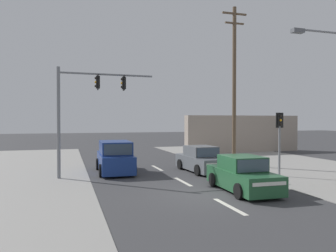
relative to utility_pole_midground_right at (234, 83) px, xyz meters
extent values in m
plane|color=#3A3A3D|center=(-5.32, -7.43, -5.68)|extent=(140.00, 140.00, 0.00)
cube|color=silver|center=(-5.32, -9.43, -5.67)|extent=(0.20, 2.40, 0.01)
cube|color=silver|center=(-5.32, -4.43, -5.67)|extent=(0.20, 2.40, 0.01)
cube|color=silver|center=(-5.32, 0.57, -5.67)|extent=(0.20, 2.40, 0.01)
cube|color=gray|center=(-13.82, -3.43, -5.67)|extent=(8.00, 40.00, 0.02)
cylinder|color=slate|center=(0.00, -8.05, 1.44)|extent=(2.60, 0.10, 0.09)
cube|color=#595B60|center=(-1.30, -8.05, 1.37)|extent=(0.56, 0.28, 0.18)
cylinder|color=brown|center=(0.00, 0.00, -0.25)|extent=(0.26, 0.26, 10.86)
cube|color=brown|center=(0.00, 0.00, 4.73)|extent=(1.80, 0.12, 0.11)
cube|color=brown|center=(0.00, 0.00, 4.08)|extent=(1.40, 0.12, 0.10)
cylinder|color=slate|center=(-11.39, -1.64, -2.68)|extent=(0.18, 0.18, 6.00)
cylinder|color=slate|center=(-8.79, -1.56, 0.02)|extent=(5.20, 0.26, 0.11)
cube|color=black|center=(-9.31, -1.58, -0.43)|extent=(0.21, 0.27, 0.68)
cube|color=black|center=(-9.31, -1.58, -0.43)|extent=(0.05, 0.44, 0.84)
sphere|color=black|center=(-9.43, -1.58, -0.21)|extent=(0.13, 0.13, 0.13)
sphere|color=orange|center=(-9.43, -1.58, -0.43)|extent=(0.13, 0.13, 0.13)
sphere|color=black|center=(-9.43, -1.58, -0.65)|extent=(0.13, 0.13, 0.13)
cube|color=black|center=(-7.85, -1.53, -0.43)|extent=(0.21, 0.27, 0.68)
cube|color=black|center=(-7.85, -1.53, -0.43)|extent=(0.05, 0.44, 0.84)
sphere|color=black|center=(-7.97, -1.54, -0.21)|extent=(0.13, 0.13, 0.13)
sphere|color=orange|center=(-7.97, -1.54, -0.43)|extent=(0.13, 0.13, 0.13)
sphere|color=black|center=(-7.97, -1.54, -0.65)|extent=(0.13, 0.13, 0.13)
cylinder|color=slate|center=(0.34, -4.56, -4.28)|extent=(0.12, 0.12, 2.80)
cube|color=black|center=(0.34, -4.56, -2.54)|extent=(0.28, 0.22, 0.68)
cube|color=black|center=(0.34, -4.56, -2.54)|extent=(0.44, 0.08, 0.84)
sphere|color=black|center=(0.32, -4.68, -2.32)|extent=(0.13, 0.13, 0.13)
sphere|color=orange|center=(0.32, -4.68, -2.54)|extent=(0.13, 0.13, 0.13)
sphere|color=black|center=(0.32, -4.68, -2.76)|extent=(0.13, 0.13, 0.13)
cube|color=#A39384|center=(5.68, 8.57, -3.88)|extent=(12.00, 1.00, 3.60)
cube|color=navy|center=(-8.22, -0.45, -5.04)|extent=(1.96, 4.55, 1.00)
cube|color=navy|center=(-8.22, -0.65, -4.16)|extent=(1.79, 2.75, 0.76)
cube|color=#384756|center=(-8.18, 0.72, -4.16)|extent=(1.58, 0.10, 0.65)
cube|color=#384756|center=(-8.26, -2.02, -4.16)|extent=(1.55, 0.10, 0.61)
cube|color=white|center=(-8.15, 1.82, -4.82)|extent=(1.56, 0.08, 0.14)
cylinder|color=black|center=(-9.10, 0.97, -5.32)|extent=(0.24, 0.73, 0.72)
cylinder|color=black|center=(-7.26, 0.92, -5.32)|extent=(0.24, 0.73, 0.72)
cylinder|color=black|center=(-9.17, -1.82, -5.32)|extent=(0.24, 0.73, 0.72)
cylinder|color=black|center=(-7.34, -1.87, -5.32)|extent=(0.24, 0.73, 0.72)
cube|color=slate|center=(-3.13, -1.64, -5.14)|extent=(1.93, 4.29, 0.80)
cube|color=slate|center=(-3.13, -1.59, -4.43)|extent=(1.66, 1.98, 0.62)
cube|color=#384756|center=(-3.08, -2.56, -4.43)|extent=(1.44, 0.14, 0.53)
cube|color=#384756|center=(-3.19, -0.62, -4.43)|extent=(1.41, 0.14, 0.50)
cube|color=white|center=(-3.02, -3.76, -4.96)|extent=(1.45, 0.12, 0.14)
cylinder|color=black|center=(-2.21, -2.90, -5.36)|extent=(0.22, 0.65, 0.64)
cylinder|color=black|center=(-3.91, -2.99, -5.36)|extent=(0.22, 0.65, 0.64)
cylinder|color=black|center=(-2.35, -0.30, -5.36)|extent=(0.22, 0.65, 0.64)
cylinder|color=black|center=(-4.05, -0.39, -5.36)|extent=(0.22, 0.65, 0.64)
cube|color=#235633|center=(-3.55, -7.29, -5.14)|extent=(1.84, 4.25, 0.80)
cube|color=#235633|center=(-3.55, -7.24, -4.43)|extent=(1.62, 1.95, 0.62)
cube|color=#384756|center=(-3.58, -8.21, -4.43)|extent=(1.44, 0.11, 0.53)
cube|color=#384756|center=(-3.52, -6.27, -4.43)|extent=(1.41, 0.11, 0.50)
cube|color=white|center=(-3.62, -9.41, -4.96)|extent=(1.45, 0.09, 0.14)
cylinder|color=black|center=(-2.74, -8.62, -5.36)|extent=(0.21, 0.65, 0.64)
cylinder|color=black|center=(-4.44, -8.57, -5.36)|extent=(0.21, 0.65, 0.64)
cylinder|color=black|center=(-2.66, -6.02, -5.36)|extent=(0.21, 0.65, 0.64)
cylinder|color=black|center=(-4.36, -5.96, -5.36)|extent=(0.21, 0.65, 0.64)
camera|label=1|loc=(-10.95, -20.09, -2.54)|focal=35.00mm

